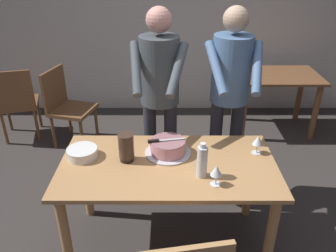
{
  "coord_description": "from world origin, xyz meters",
  "views": [
    {
      "loc": [
        0.0,
        -2.02,
        2.11
      ],
      "look_at": [
        0.0,
        0.28,
        0.9
      ],
      "focal_mm": 36.72,
      "sensor_mm": 36.0,
      "label": 1
    }
  ],
  "objects": [
    {
      "name": "background_table",
      "position": [
        1.32,
        1.93,
        0.58
      ],
      "size": [
        1.0,
        0.7,
        0.74
      ],
      "color": "brown",
      "rests_on": "ground_plane"
    },
    {
      "name": "person_standing_beside",
      "position": [
        0.51,
        0.64,
        1.08
      ],
      "size": [
        0.47,
        0.56,
        1.72
      ],
      "color": "#2D2D38",
      "rests_on": "ground_plane"
    },
    {
      "name": "person_cutting_cake",
      "position": [
        -0.07,
        0.61,
        1.08
      ],
      "size": [
        0.47,
        0.56,
        1.72
      ],
      "color": "#2D2D38",
      "rests_on": "ground_plane"
    },
    {
      "name": "background_chair_0",
      "position": [
        -1.17,
        1.6,
        0.49
      ],
      "size": [
        0.54,
        0.54,
        0.9
      ],
      "color": "brown",
      "rests_on": "ground_plane"
    },
    {
      "name": "water_bottle",
      "position": [
        0.22,
        -0.15,
        0.86
      ],
      "size": [
        0.07,
        0.07,
        0.25
      ],
      "color": "silver",
      "rests_on": "main_dining_table"
    },
    {
      "name": "main_dining_table",
      "position": [
        0.0,
        0.0,
        0.63
      ],
      "size": [
        1.53,
        0.8,
        0.75
      ],
      "color": "tan",
      "rests_on": "ground_plane"
    },
    {
      "name": "back_wall",
      "position": [
        0.0,
        2.63,
        1.35
      ],
      "size": [
        10.0,
        0.12,
        2.7
      ],
      "primitive_type": "cube",
      "color": "silver",
      "rests_on": "ground_plane"
    },
    {
      "name": "cake_knife",
      "position": [
        -0.07,
        0.12,
        0.87
      ],
      "size": [
        0.27,
        0.07,
        0.02
      ],
      "color": "silver",
      "rests_on": "cake_on_platter"
    },
    {
      "name": "background_chair_2",
      "position": [
        -1.78,
        1.69,
        0.49
      ],
      "size": [
        0.54,
        0.54,
        0.9
      ],
      "color": "brown",
      "rests_on": "ground_plane"
    },
    {
      "name": "ground_plane",
      "position": [
        0.0,
        0.0,
        0.0
      ],
      "size": [
        14.0,
        14.0,
        0.0
      ],
      "primitive_type": "plane",
      "color": "#383330"
    },
    {
      "name": "wine_glass_far",
      "position": [
        0.65,
        0.14,
        0.85
      ],
      "size": [
        0.08,
        0.08,
        0.14
      ],
      "color": "silver",
      "rests_on": "main_dining_table"
    },
    {
      "name": "plate_stack",
      "position": [
        -0.62,
        0.08,
        0.79
      ],
      "size": [
        0.22,
        0.22,
        0.07
      ],
      "color": "white",
      "rests_on": "main_dining_table"
    },
    {
      "name": "hurricane_lamp",
      "position": [
        -0.29,
        0.04,
        0.86
      ],
      "size": [
        0.11,
        0.11,
        0.21
      ],
      "color": "black",
      "rests_on": "main_dining_table"
    },
    {
      "name": "wine_glass_near",
      "position": [
        0.3,
        -0.24,
        0.85
      ],
      "size": [
        0.08,
        0.08,
        0.14
      ],
      "color": "silver",
      "rests_on": "main_dining_table"
    },
    {
      "name": "cake_on_platter",
      "position": [
        0.0,
        0.13,
        0.8
      ],
      "size": [
        0.34,
        0.34,
        0.11
      ],
      "color": "silver",
      "rests_on": "main_dining_table"
    }
  ]
}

